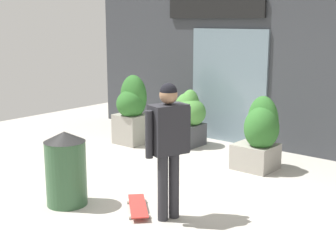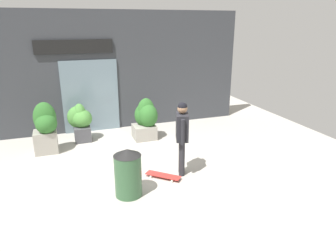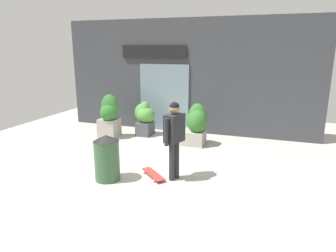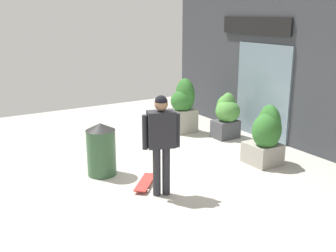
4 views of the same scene
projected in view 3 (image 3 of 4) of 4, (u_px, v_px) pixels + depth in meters
ground_plane at (151, 163)px, 7.54m from camera, size 12.00×12.00×0.00m
building_facade at (186, 77)px, 9.99m from camera, size 8.50×0.31×3.69m
skateboarder at (174, 133)px, 6.37m from camera, size 0.39×0.60×1.70m
skateboard at (153, 174)px, 6.71m from camera, size 0.74×0.70×0.08m
planter_box_left at (109, 116)px, 9.54m from camera, size 0.63×0.64×1.37m
planter_box_right at (196, 124)px, 8.82m from camera, size 0.72×0.70×1.22m
planter_box_mid at (145, 117)px, 9.86m from camera, size 0.70×0.62×1.10m
trash_bin at (107, 157)px, 6.47m from camera, size 0.55×0.55×1.00m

